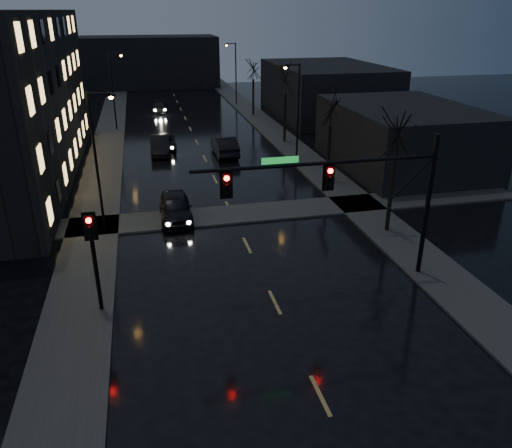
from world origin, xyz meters
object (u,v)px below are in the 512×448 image
oncoming_car_b (160,145)px  oncoming_car_c (164,142)px  lead_car (225,146)px  oncoming_car_d (159,107)px  oncoming_car_a (175,207)px

oncoming_car_b → oncoming_car_c: size_ratio=1.05×
oncoming_car_b → lead_car: lead_car is taller
lead_car → oncoming_car_d: bearing=-78.5°
oncoming_car_a → oncoming_car_c: bearing=89.5°
oncoming_car_d → lead_car: lead_car is taller
oncoming_car_b → oncoming_car_d: (0.89, 20.17, -0.17)m
oncoming_car_a → lead_car: lead_car is taller
oncoming_car_a → lead_car: 15.06m
oncoming_car_d → lead_car: (4.71, -22.06, 0.22)m
oncoming_car_d → oncoming_car_b: bearing=-88.3°
oncoming_car_c → oncoming_car_b: bearing=-104.7°
oncoming_car_a → oncoming_car_d: size_ratio=1.08×
oncoming_car_b → oncoming_car_c: 1.51m
oncoming_car_b → oncoming_car_d: bearing=88.7°
oncoming_car_b → lead_car: bearing=-17.5°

